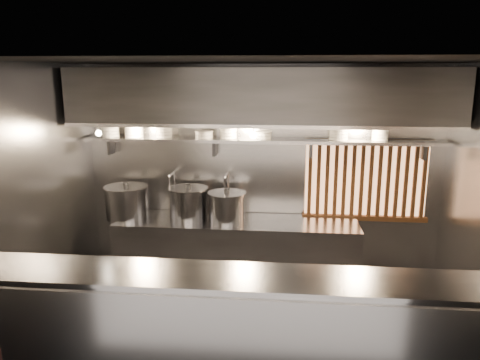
% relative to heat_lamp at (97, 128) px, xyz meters
% --- Properties ---
extents(floor, '(4.50, 4.50, 0.00)m').
position_rel_heat_lamp_xyz_m(floor, '(1.90, -0.85, -2.07)').
color(floor, black).
rests_on(floor, ground).
extents(ceiling, '(4.50, 4.50, 0.00)m').
position_rel_heat_lamp_xyz_m(ceiling, '(1.90, -0.85, 0.73)').
color(ceiling, black).
rests_on(ceiling, wall_back).
extents(wall_back, '(4.50, 0.00, 4.50)m').
position_rel_heat_lamp_xyz_m(wall_back, '(1.90, 0.65, -0.67)').
color(wall_back, gray).
rests_on(wall_back, floor).
extents(wall_left, '(0.00, 3.00, 3.00)m').
position_rel_heat_lamp_xyz_m(wall_left, '(-0.35, -0.85, -0.67)').
color(wall_left, gray).
rests_on(wall_left, floor).
extents(serving_counter, '(4.50, 0.56, 1.13)m').
position_rel_heat_lamp_xyz_m(serving_counter, '(1.90, -1.81, -1.50)').
color(serving_counter, '#9C9CA1').
rests_on(serving_counter, floor).
extents(cooking_bench, '(3.00, 0.70, 0.90)m').
position_rel_heat_lamp_xyz_m(cooking_bench, '(1.60, 0.28, -1.62)').
color(cooking_bench, '#9C9CA1').
rests_on(cooking_bench, floor).
extents(bowl_shelf, '(4.40, 0.34, 0.04)m').
position_rel_heat_lamp_xyz_m(bowl_shelf, '(1.90, 0.47, -0.19)').
color(bowl_shelf, '#9C9CA1').
rests_on(bowl_shelf, wall_back).
extents(exhaust_hood, '(4.40, 0.81, 0.65)m').
position_rel_heat_lamp_xyz_m(exhaust_hood, '(1.90, 0.25, 0.36)').
color(exhaust_hood, '#2D2D30').
rests_on(exhaust_hood, ceiling).
extents(wood_screen, '(1.56, 0.09, 1.04)m').
position_rel_heat_lamp_xyz_m(wood_screen, '(3.20, 0.60, -0.69)').
color(wood_screen, '#FFB172').
rests_on(wood_screen, wall_back).
extents(faucet_left, '(0.04, 0.30, 0.50)m').
position_rel_heat_lamp_xyz_m(faucet_left, '(0.75, 0.52, -0.76)').
color(faucet_left, silver).
rests_on(faucet_left, wall_back).
extents(faucet_right, '(0.04, 0.30, 0.50)m').
position_rel_heat_lamp_xyz_m(faucet_right, '(1.45, 0.52, -0.76)').
color(faucet_right, silver).
rests_on(faucet_right, wall_back).
extents(heat_lamp, '(0.25, 0.35, 0.20)m').
position_rel_heat_lamp_xyz_m(heat_lamp, '(0.00, 0.00, 0.00)').
color(heat_lamp, '#9C9CA1').
rests_on(heat_lamp, exhaust_hood).
extents(pendant_bulb, '(0.09, 0.09, 0.19)m').
position_rel_heat_lamp_xyz_m(pendant_bulb, '(1.80, 0.35, -0.11)').
color(pendant_bulb, '#2D2D30').
rests_on(pendant_bulb, exhaust_hood).
extents(stock_pot_left, '(0.67, 0.67, 0.45)m').
position_rel_heat_lamp_xyz_m(stock_pot_left, '(0.21, 0.27, -0.96)').
color(stock_pot_left, '#9C9CA1').
rests_on(stock_pot_left, cooking_bench).
extents(stock_pot_mid, '(0.59, 0.59, 0.44)m').
position_rel_heat_lamp_xyz_m(stock_pot_mid, '(0.99, 0.33, -0.97)').
color(stock_pot_mid, '#9C9CA1').
rests_on(stock_pot_mid, cooking_bench).
extents(stock_pot_right, '(0.61, 0.61, 0.41)m').
position_rel_heat_lamp_xyz_m(stock_pot_right, '(1.48, 0.26, -0.98)').
color(stock_pot_right, '#9C9CA1').
rests_on(stock_pot_right, cooking_bench).
extents(bowl_stack_0, '(0.24, 0.24, 0.13)m').
position_rel_heat_lamp_xyz_m(bowl_stack_0, '(-0.02, 0.47, -0.10)').
color(bowl_stack_0, white).
rests_on(bowl_stack_0, bowl_shelf).
extents(bowl_stack_1, '(0.24, 0.24, 0.17)m').
position_rel_heat_lamp_xyz_m(bowl_stack_1, '(0.29, 0.47, -0.08)').
color(bowl_stack_1, white).
rests_on(bowl_stack_1, bowl_shelf).
extents(bowl_stack_2, '(0.21, 0.21, 0.13)m').
position_rel_heat_lamp_xyz_m(bowl_stack_2, '(0.67, 0.47, -0.10)').
color(bowl_stack_2, white).
rests_on(bowl_stack_2, bowl_shelf).
extents(bowl_stack_3, '(0.23, 0.23, 0.09)m').
position_rel_heat_lamp_xyz_m(bowl_stack_3, '(1.18, 0.47, -0.12)').
color(bowl_stack_3, white).
rests_on(bowl_stack_3, bowl_shelf).
extents(bowl_stack_4, '(0.22, 0.22, 0.13)m').
position_rel_heat_lamp_xyz_m(bowl_stack_4, '(1.48, 0.47, -0.10)').
color(bowl_stack_4, white).
rests_on(bowl_stack_4, bowl_shelf).
extents(bowl_stack_5, '(0.20, 0.20, 0.09)m').
position_rel_heat_lamp_xyz_m(bowl_stack_5, '(1.92, 0.47, -0.12)').
color(bowl_stack_5, white).
rests_on(bowl_stack_5, bowl_shelf).
extents(bowl_stack_6, '(0.24, 0.24, 0.17)m').
position_rel_heat_lamp_xyz_m(bowl_stack_6, '(2.82, 0.47, -0.08)').
color(bowl_stack_6, white).
rests_on(bowl_stack_6, bowl_shelf).
extents(bowl_stack_7, '(0.21, 0.21, 0.17)m').
position_rel_heat_lamp_xyz_m(bowl_stack_7, '(3.31, 0.47, -0.08)').
color(bowl_stack_7, white).
rests_on(bowl_stack_7, bowl_shelf).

